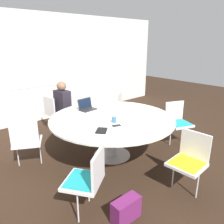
{
  "coord_description": "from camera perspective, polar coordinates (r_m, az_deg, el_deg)",
  "views": [
    {
      "loc": [
        -2.35,
        -2.72,
        2.01
      ],
      "look_at": [
        0.0,
        0.0,
        0.84
      ],
      "focal_mm": 35.0,
      "sensor_mm": 36.0,
      "label": 1
    }
  ],
  "objects": [
    {
      "name": "chair_1",
      "position": [
        3.81,
        -21.43,
        -6.7
      ],
      "size": [
        0.59,
        0.58,
        0.85
      ],
      "rotation": [
        0.0,
        0.0,
        5.8
      ],
      "color": "silver",
      "rests_on": "ground_plane"
    },
    {
      "name": "wall_back",
      "position": [
        5.96,
        -17.63,
        10.85
      ],
      "size": [
        8.0,
        0.07,
        2.7
      ],
      "color": "silver",
      "rests_on": "ground_plane"
    },
    {
      "name": "chair_0",
      "position": [
        5.14,
        -14.75,
        0.31
      ],
      "size": [
        0.46,
        0.48,
        0.85
      ],
      "rotation": [
        0.0,
        0.0,
        4.82
      ],
      "color": "silver",
      "rests_on": "ground_plane"
    },
    {
      "name": "cell_phone",
      "position": [
        3.44,
        1.17,
        -3.55
      ],
      "size": [
        0.15,
        0.11,
        0.01
      ],
      "color": "black",
      "rests_on": "conference_table"
    },
    {
      "name": "chair_5",
      "position": [
        5.23,
        3.29,
        1.2
      ],
      "size": [
        0.6,
        0.6,
        0.85
      ],
      "rotation": [
        0.0,
        0.0,
        10.03
      ],
      "color": "silver",
      "rests_on": "ground_plane"
    },
    {
      "name": "chair_3",
      "position": [
        3.2,
        19.6,
        -11.27
      ],
      "size": [
        0.45,
        0.47,
        0.85
      ],
      "rotation": [
        0.0,
        0.0,
        7.92
      ],
      "color": "silver",
      "rests_on": "ground_plane"
    },
    {
      "name": "spiral_notebook",
      "position": [
        3.24,
        -2.75,
        -4.86
      ],
      "size": [
        0.26,
        0.25,
        0.02
      ],
      "color": "black",
      "rests_on": "conference_table"
    },
    {
      "name": "handbag",
      "position": [
        2.79,
        3.69,
        -24.09
      ],
      "size": [
        0.36,
        0.16,
        0.28
      ],
      "color": "#661E56",
      "rests_on": "ground_plane"
    },
    {
      "name": "conference_table",
      "position": [
        3.84,
        -0.0,
        -2.79
      ],
      "size": [
        2.17,
        2.17,
        0.74
      ],
      "color": "#B7B7BC",
      "rests_on": "ground_plane"
    },
    {
      "name": "person_0",
      "position": [
        4.93,
        -12.62,
        2.12
      ],
      "size": [
        0.29,
        0.38,
        1.2
      ],
      "rotation": [
        0.0,
        0.0,
        4.82
      ],
      "color": "#231E28",
      "rests_on": "ground_plane"
    },
    {
      "name": "coffee_cup",
      "position": [
        3.57,
        0.55,
        -2.01
      ],
      "size": [
        0.08,
        0.08,
        0.09
      ],
      "color": "#33669E",
      "rests_on": "conference_table"
    },
    {
      "name": "laptop",
      "position": [
        4.26,
        -6.64,
        1.37
      ],
      "size": [
        0.34,
        0.25,
        0.21
      ],
      "rotation": [
        0.0,
        0.0,
        0.1
      ],
      "color": "#232326",
      "rests_on": "conference_table"
    },
    {
      "name": "chair_4",
      "position": [
        4.61,
        16.69,
        -1.91
      ],
      "size": [
        0.56,
        0.55,
        0.85
      ],
      "rotation": [
        0.0,
        0.0,
        9.06
      ],
      "color": "silver",
      "rests_on": "ground_plane"
    },
    {
      "name": "ground_plane",
      "position": [
        4.12,
        -0.0,
        -11.22
      ],
      "size": [
        16.0,
        16.0,
        0.0
      ],
      "primitive_type": "plane",
      "color": "black"
    },
    {
      "name": "chair_2",
      "position": [
        2.67,
        -6.28,
        -16.53
      ],
      "size": [
        0.6,
        0.6,
        0.85
      ],
      "rotation": [
        0.0,
        0.0,
        6.9
      ],
      "color": "silver",
      "rests_on": "ground_plane"
    }
  ]
}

